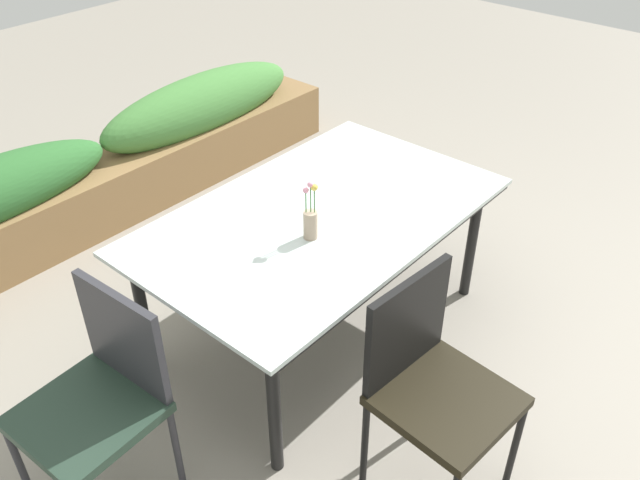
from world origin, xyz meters
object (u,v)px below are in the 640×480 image
object	(u,v)px
chair_near_left	(432,378)
planter_box	(109,168)
chair_end_left	(101,392)
dining_table	(320,223)
flower_vase	(310,220)

from	to	relation	value
chair_near_left	planter_box	distance (m)	2.63
chair_end_left	chair_near_left	distance (m)	1.19
dining_table	planter_box	size ratio (longest dim) A/B	0.48
chair_near_left	flower_vase	xyz separation A→B (m)	(0.20, 0.77, 0.26)
planter_box	chair_near_left	bearing A→B (deg)	-97.86
dining_table	chair_end_left	xyz separation A→B (m)	(-1.19, 0.00, -0.13)
dining_table	chair_near_left	bearing A→B (deg)	-113.56
chair_end_left	flower_vase	size ratio (longest dim) A/B	3.28
dining_table	planter_box	distance (m)	1.77
dining_table	chair_near_left	distance (m)	0.95
chair_near_left	planter_box	bearing A→B (deg)	-92.91
dining_table	flower_vase	world-z (taller)	flower_vase
dining_table	flower_vase	xyz separation A→B (m)	(-0.17, -0.09, 0.14)
flower_vase	planter_box	bearing A→B (deg)	85.14
flower_vase	dining_table	bearing A→B (deg)	28.81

